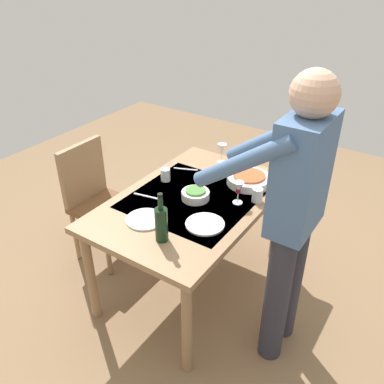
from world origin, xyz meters
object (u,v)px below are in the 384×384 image
side_bowl_salad (196,194)px  dinner_plate_far (205,224)px  dining_table (192,209)px  water_cup_near_right (257,195)px  person_server (292,211)px  dinner_plate_near (145,219)px  water_cup_near_left (165,175)px  wine_bottle (161,223)px  wine_glass_right (238,189)px  serving_bowl_pasta (249,179)px  chair_near (95,195)px  wine_glass_left (222,150)px

side_bowl_salad → dinner_plate_far: 0.29m
dining_table → dinner_plate_far: 0.31m
water_cup_near_right → person_server: bearing=45.7°
dinner_plate_near → water_cup_near_left: bearing=-157.4°
wine_bottle → dinner_plate_far: (-0.25, 0.12, -0.10)m
dinner_plate_near → dinner_plate_far: 0.36m
dinner_plate_far → person_server: bearing=98.8°
wine_glass_right → serving_bowl_pasta: (-0.26, -0.05, -0.07)m
side_bowl_salad → chair_near: bearing=-83.2°
person_server → water_cup_near_right: person_server is taller
wine_glass_right → serving_bowl_pasta: size_ratio=0.50×
wine_bottle → dinner_plate_near: 0.24m
person_server → wine_bottle: size_ratio=5.71×
chair_near → dinner_plate_far: size_ratio=3.96×
dining_table → person_server: (0.13, 0.70, 0.31)m
dining_table → wine_bottle: (0.45, 0.10, 0.19)m
chair_near → water_cup_near_right: chair_near is taller
dinner_plate_near → wine_bottle: bearing=64.8°
dining_table → dinner_plate_near: bearing=-15.4°
wine_glass_right → wine_glass_left: bearing=-139.8°
water_cup_near_left → dinner_plate_far: 0.59m
wine_glass_right → side_bowl_salad: wine_glass_right is taller
dining_table → chair_near: (0.09, -0.82, -0.12)m
dining_table → chair_near: size_ratio=1.48×
person_server → water_cup_near_left: bearing=-102.9°
person_server → water_cup_near_right: (-0.33, -0.34, -0.18)m
water_cup_near_right → dinner_plate_near: water_cup_near_right is taller
water_cup_near_left → water_cup_near_right: water_cup_near_right is taller
wine_glass_left → dinner_plate_far: (0.75, 0.33, -0.10)m
dining_table → wine_bottle: 0.50m
dinner_plate_far → wine_glass_left: bearing=-156.6°
wine_bottle → water_cup_near_left: (-0.55, -0.39, -0.07)m
serving_bowl_pasta → side_bowl_salad: (0.37, -0.19, 0.00)m
chair_near → serving_bowl_pasta: (-0.47, 1.03, 0.24)m
serving_bowl_pasta → water_cup_near_right: bearing=40.0°
water_cup_near_right → water_cup_near_left: bearing=-80.9°
person_server → dining_table: bearing=-100.2°
wine_bottle → wine_glass_left: (-1.00, -0.20, -0.01)m
wine_glass_left → wine_bottle: bearing=11.4°
wine_bottle → side_bowl_salad: (-0.46, -0.08, -0.08)m
water_cup_near_left → dinner_plate_near: 0.49m
dining_table → dinner_plate_near: size_ratio=5.85×
wine_glass_right → serving_bowl_pasta: 0.28m
wine_glass_left → serving_bowl_pasta: (0.17, 0.32, -0.07)m
wine_bottle → water_cup_near_left: bearing=-144.8°
wine_glass_left → water_cup_near_left: bearing=-22.2°
person_server → dinner_plate_near: bearing=-73.9°
dinner_plate_far → wine_bottle: bearing=-26.6°
wine_bottle → wine_glass_right: size_ratio=1.96×
wine_glass_left → dinner_plate_near: (0.91, 0.00, -0.10)m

